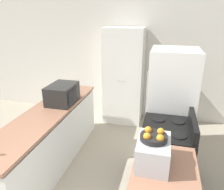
# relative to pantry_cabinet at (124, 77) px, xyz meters

# --- Properties ---
(wall_back) EXTENTS (7.00, 0.06, 2.60)m
(wall_back) POSITION_rel_pantry_cabinet_xyz_m (0.06, 0.34, 0.30)
(wall_back) COLOR silver
(wall_back) RESTS_ON ground_plane
(counter_left) EXTENTS (0.60, 2.57, 0.90)m
(counter_left) POSITION_rel_pantry_cabinet_xyz_m (-0.79, -1.80, -0.56)
(counter_left) COLOR silver
(counter_left) RESTS_ON ground_plane
(pantry_cabinet) EXTENTS (0.80, 0.60, 1.99)m
(pantry_cabinet) POSITION_rel_pantry_cabinet_xyz_m (0.00, 0.00, 0.00)
(pantry_cabinet) COLOR white
(pantry_cabinet) RESTS_ON ground_plane
(stove) EXTENTS (0.66, 0.76, 1.06)m
(stove) POSITION_rel_pantry_cabinet_xyz_m (0.94, -1.83, -0.54)
(stove) COLOR black
(stove) RESTS_ON ground_plane
(refrigerator) EXTENTS (0.73, 0.76, 1.76)m
(refrigerator) POSITION_rel_pantry_cabinet_xyz_m (0.97, -1.03, -0.11)
(refrigerator) COLOR white
(refrigerator) RESTS_ON ground_plane
(microwave) EXTENTS (0.39, 0.53, 0.30)m
(microwave) POSITION_rel_pantry_cabinet_xyz_m (-0.71, -1.41, 0.06)
(microwave) COLOR black
(microwave) RESTS_ON counter_left
(toaster_oven) EXTENTS (0.31, 0.42, 0.26)m
(toaster_oven) POSITION_rel_pantry_cabinet_xyz_m (0.80, -2.59, 0.03)
(toaster_oven) COLOR #B2B2B7
(toaster_oven) RESTS_ON counter_right
(fruit_bowl) EXTENTS (0.25, 0.25, 0.10)m
(fruit_bowl) POSITION_rel_pantry_cabinet_xyz_m (0.79, -2.58, 0.20)
(fruit_bowl) COLOR black
(fruit_bowl) RESTS_ON toaster_oven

